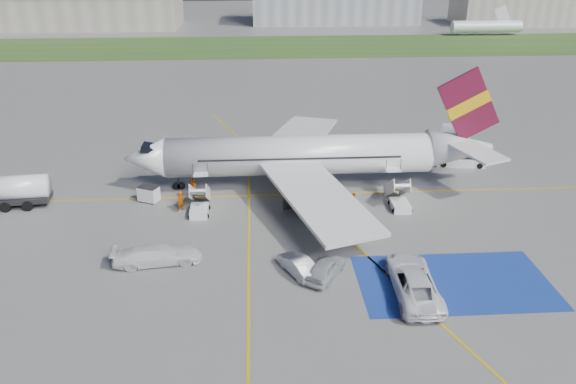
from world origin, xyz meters
The scene contains 22 objects.
ground centered at (0.00, 0.00, 0.00)m, with size 400.00×400.00×0.00m, color #60605E.
grass_strip centered at (0.00, 95.00, 0.01)m, with size 400.00×30.00×0.01m, color #2D4C1E.
taxiway_line_main centered at (0.00, 12.00, 0.01)m, with size 120.00×0.20×0.01m, color gold.
taxiway_line_cross centered at (-5.00, -10.00, 0.01)m, with size 0.20×60.00×0.01m, color gold.
taxiway_line_diag centered at (0.00, 12.00, 0.01)m, with size 0.20×60.00×0.01m, color gold.
staging_box centered at (10.00, -4.00, 0.01)m, with size 14.00×8.00×0.01m, color navy.
terminal_west centered at (-55.00, 130.00, 5.00)m, with size 60.00×22.00×10.00m, color gray.
terminal_centre centered at (20.00, 135.00, 6.00)m, with size 48.00×18.00×12.00m, color gray.
terminal_east centered at (75.00, 128.00, 4.00)m, with size 40.00×16.00×8.00m, color gray.
airliner centered at (1.51, 14.00, 3.39)m, with size 36.81×32.95×11.92m.
airstairs_fwd centered at (-9.50, 8.70, 0.62)m, with size 1.90×5.20×3.60m.
airstairs_aft centered at (9.00, 8.70, 0.62)m, with size 1.90×5.20×3.60m.
fuel_tanker centered at (-28.01, 10.87, 1.28)m, with size 9.12×3.26×3.05m.
gpu_cart centered at (-14.51, 11.32, 0.71)m, with size 2.19×1.84×1.57m.
belt_loader centered at (18.38, 18.73, 0.42)m, with size 5.75×2.79×1.67m.
car_silver_a centered at (0.69, -2.72, 0.74)m, with size 1.75×4.35×1.48m, color #A7AAAE.
car_silver_b centered at (-1.31, -2.02, 0.69)m, with size 1.45×4.16×1.37m, color silver.
van_white_a centered at (6.66, -4.99, 1.18)m, with size 2.90×6.28×2.36m, color white.
van_white_b centered at (-12.03, -0.01, 0.99)m, with size 2.06×5.07×1.99m, color white.
crew_fwd centered at (-11.22, 9.24, 0.95)m, with size 0.69×0.45×1.90m, color #E15E0B.
crew_nose centered at (-10.46, 12.57, 0.88)m, with size 0.86×0.67×1.77m, color orange.
crew_aft centered at (4.51, 7.79, 0.99)m, with size 1.16×0.48×1.98m, color orange.
Camera 1 is at (-4.25, -37.84, 22.95)m, focal length 35.00 mm.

